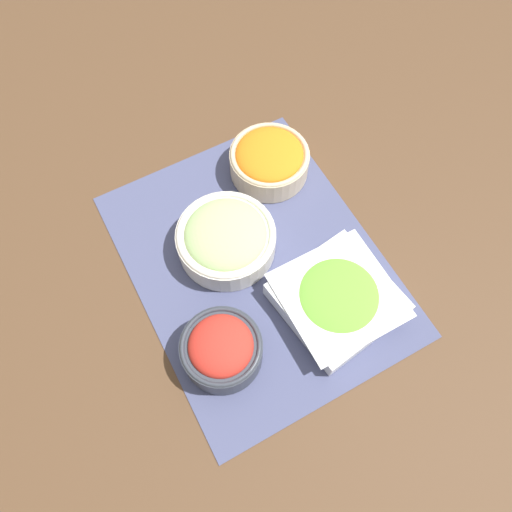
# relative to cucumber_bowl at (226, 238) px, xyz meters

# --- Properties ---
(ground_plane) EXTENTS (3.00, 3.00, 0.00)m
(ground_plane) POSITION_rel_cucumber_bowl_xyz_m (0.06, 0.03, -0.04)
(ground_plane) COLOR #513823
(placemat) EXTENTS (0.57, 0.45, 0.00)m
(placemat) POSITION_rel_cucumber_bowl_xyz_m (0.06, 0.03, -0.04)
(placemat) COLOR #474C70
(placemat) RESTS_ON ground_plane
(cucumber_bowl) EXTENTS (0.19, 0.19, 0.08)m
(cucumber_bowl) POSITION_rel_cucumber_bowl_xyz_m (0.00, 0.00, 0.00)
(cucumber_bowl) COLOR silver
(cucumber_bowl) RESTS_ON placemat
(lettuce_bowl) EXTENTS (0.22, 0.22, 0.05)m
(lettuce_bowl) POSITION_rel_cucumber_bowl_xyz_m (0.20, 0.12, -0.01)
(lettuce_bowl) COLOR white
(lettuce_bowl) RESTS_ON placemat
(carrot_bowl) EXTENTS (0.16, 0.16, 0.07)m
(carrot_bowl) POSITION_rel_cucumber_bowl_xyz_m (-0.12, 0.16, -0.00)
(carrot_bowl) COLOR beige
(carrot_bowl) RESTS_ON placemat
(tomato_bowl) EXTENTS (0.14, 0.14, 0.09)m
(tomato_bowl) POSITION_rel_cucumber_bowl_xyz_m (0.19, -0.10, 0.00)
(tomato_bowl) COLOR #333842
(tomato_bowl) RESTS_ON placemat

